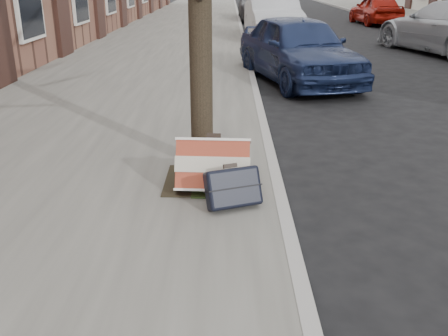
{
  "coord_description": "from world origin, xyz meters",
  "views": [
    {
      "loc": [
        -1.77,
        -3.65,
        2.15
      ],
      "look_at": [
        -1.81,
        0.8,
        0.42
      ],
      "focal_mm": 40.0,
      "sensor_mm": 36.0,
      "label": 1
    }
  ],
  "objects_px": {
    "suitcase_red": "(213,166)",
    "car_near_front": "(298,49)",
    "suitcase_navy": "(233,187)",
    "car_near_mid": "(273,17)"
  },
  "relations": [
    {
      "from": "suitcase_navy",
      "to": "car_near_front",
      "type": "bearing_deg",
      "value": 57.01
    },
    {
      "from": "suitcase_red",
      "to": "car_near_front",
      "type": "height_order",
      "value": "car_near_front"
    },
    {
      "from": "suitcase_navy",
      "to": "car_near_mid",
      "type": "distance_m",
      "value": 13.99
    },
    {
      "from": "suitcase_red",
      "to": "suitcase_navy",
      "type": "distance_m",
      "value": 0.41
    },
    {
      "from": "suitcase_red",
      "to": "suitcase_navy",
      "type": "height_order",
      "value": "suitcase_red"
    },
    {
      "from": "suitcase_navy",
      "to": "car_near_mid",
      "type": "relative_size",
      "value": 0.11
    },
    {
      "from": "suitcase_navy",
      "to": "car_near_front",
      "type": "distance_m",
      "value": 6.62
    },
    {
      "from": "suitcase_navy",
      "to": "car_near_front",
      "type": "xyz_separation_m",
      "value": [
        1.42,
        6.46,
        0.38
      ]
    },
    {
      "from": "suitcase_red",
      "to": "car_near_front",
      "type": "distance_m",
      "value": 6.32
    },
    {
      "from": "car_near_front",
      "to": "car_near_mid",
      "type": "distance_m",
      "value": 7.44
    }
  ]
}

